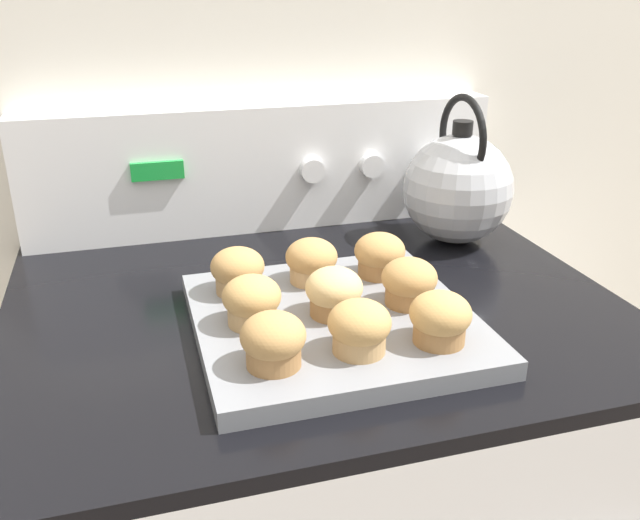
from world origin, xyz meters
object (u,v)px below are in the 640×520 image
at_px(muffin_pan, 333,322).
at_px(muffin_r0_c2, 440,318).
at_px(muffin_r0_c1, 361,327).
at_px(muffin_r2_c1, 310,261).
at_px(muffin_r2_c2, 380,255).
at_px(tea_kettle, 457,187).
at_px(muffin_r2_c0, 238,271).
at_px(muffin_r0_c0, 273,341).
at_px(muffin_r1_c0, 252,301).
at_px(muffin_r1_c1, 336,292).
at_px(muffin_r1_c2, 409,282).

relative_size(muffin_pan, muffin_r0_c2, 4.78).
xyz_separation_m(muffin_pan, muffin_r0_c1, (0.00, -0.09, 0.04)).
bearing_deg(muffin_r2_c1, muffin_r0_c1, -88.49).
height_order(muffin_r0_c1, muffin_r2_c1, same).
bearing_deg(muffin_r2_c2, tea_kettle, 38.17).
distance_m(muffin_r2_c0, muffin_r2_c2, 0.18).
relative_size(muffin_r0_c0, tea_kettle, 0.29).
relative_size(muffin_r1_c0, muffin_r2_c2, 1.00).
height_order(muffin_r2_c0, muffin_r2_c2, same).
distance_m(muffin_r0_c0, muffin_r1_c0, 0.09).
distance_m(muffin_r0_c1, muffin_r2_c1, 0.18).
distance_m(muffin_pan, muffin_r2_c0, 0.13).
height_order(muffin_r0_c2, muffin_r1_c0, same).
xyz_separation_m(muffin_r2_c0, muffin_r2_c2, (0.18, -0.00, 0.00)).
relative_size(muffin_r2_c1, tea_kettle, 0.29).
bearing_deg(muffin_r2_c1, muffin_r1_c1, -87.25).
relative_size(muffin_r2_c0, muffin_r2_c2, 1.00).
xyz_separation_m(muffin_pan, muffin_r1_c1, (0.00, -0.00, 0.04)).
bearing_deg(muffin_r1_c0, muffin_r2_c2, 25.06).
distance_m(muffin_r0_c1, muffin_r0_c2, 0.08).
distance_m(muffin_r1_c0, muffin_r2_c0, 0.09).
distance_m(muffin_r2_c2, tea_kettle, 0.23).
xyz_separation_m(muffin_r0_c2, tea_kettle, (0.18, 0.32, 0.04)).
xyz_separation_m(muffin_r0_c1, muffin_r0_c2, (0.08, -0.00, 0.00)).
relative_size(muffin_r1_c2, tea_kettle, 0.29).
distance_m(muffin_r0_c1, muffin_r1_c0, 0.13).
bearing_deg(muffin_r0_c1, muffin_r2_c0, 118.62).
distance_m(muffin_pan, muffin_r0_c1, 0.10).
height_order(muffin_r1_c1, muffin_r2_c1, same).
height_order(muffin_pan, muffin_r0_c0, muffin_r0_c0).
bearing_deg(muffin_r2_c2, muffin_r2_c1, 176.56).
xyz_separation_m(muffin_r0_c0, tea_kettle, (0.35, 0.31, 0.04)).
relative_size(muffin_r0_c1, muffin_r0_c2, 1.00).
xyz_separation_m(muffin_r0_c0, muffin_r1_c2, (0.18, 0.09, 0.00)).
bearing_deg(muffin_r0_c0, muffin_r1_c0, 92.05).
bearing_deg(tea_kettle, muffin_r0_c0, -138.33).
bearing_deg(muffin_r0_c1, tea_kettle, 50.05).
distance_m(muffin_r0_c2, muffin_r1_c0, 0.20).
height_order(muffin_r0_c1, muffin_r1_c2, same).
height_order(muffin_r0_c1, tea_kettle, tea_kettle).
bearing_deg(muffin_r0_c0, tea_kettle, 41.67).
height_order(muffin_r0_c0, muffin_r1_c0, same).
height_order(muffin_r0_c2, muffin_r2_c0, same).
xyz_separation_m(muffin_r1_c0, muffin_r1_c2, (0.18, -0.00, 0.00)).
xyz_separation_m(muffin_pan, muffin_r1_c0, (-0.09, 0.00, 0.04)).
xyz_separation_m(muffin_r1_c0, tea_kettle, (0.35, 0.22, 0.04)).
height_order(muffin_r1_c0, muffin_r1_c1, same).
relative_size(muffin_r0_c2, muffin_r1_c1, 1.00).
bearing_deg(muffin_r1_c1, muffin_r1_c0, 177.54).
height_order(muffin_r1_c1, tea_kettle, tea_kettle).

